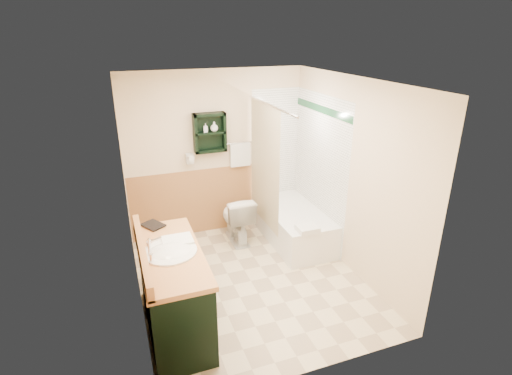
# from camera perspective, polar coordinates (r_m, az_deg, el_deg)

# --- Properties ---
(floor) EXTENTS (3.00, 3.00, 0.00)m
(floor) POSITION_cam_1_polar(r_m,az_deg,el_deg) (5.05, -0.73, -13.22)
(floor) COLOR beige
(floor) RESTS_ON ground
(back_wall) EXTENTS (2.60, 0.04, 2.40)m
(back_wall) POSITION_cam_1_polar(r_m,az_deg,el_deg) (5.84, -5.80, 4.80)
(back_wall) COLOR #FCE7C5
(back_wall) RESTS_ON ground
(left_wall) EXTENTS (0.04, 3.00, 2.40)m
(left_wall) POSITION_cam_1_polar(r_m,az_deg,el_deg) (4.25, -17.84, -2.80)
(left_wall) COLOR #FCE7C5
(left_wall) RESTS_ON ground
(right_wall) EXTENTS (0.04, 3.00, 2.40)m
(right_wall) POSITION_cam_1_polar(r_m,az_deg,el_deg) (5.03, 13.51, 1.48)
(right_wall) COLOR #FCE7C5
(right_wall) RESTS_ON ground
(ceiling) EXTENTS (2.60, 3.00, 0.04)m
(ceiling) POSITION_cam_1_polar(r_m,az_deg,el_deg) (4.16, -0.89, 15.24)
(ceiling) COLOR white
(ceiling) RESTS_ON back_wall
(wainscot_left) EXTENTS (2.98, 2.98, 1.00)m
(wainscot_left) POSITION_cam_1_polar(r_m,az_deg,el_deg) (4.58, -16.38, -10.75)
(wainscot_left) COLOR #BD7D4C
(wainscot_left) RESTS_ON left_wall
(wainscot_back) EXTENTS (2.58, 2.58, 1.00)m
(wainscot_back) POSITION_cam_1_polar(r_m,az_deg,el_deg) (6.05, -5.47, -1.65)
(wainscot_back) COLOR #BD7D4C
(wainscot_back) RESTS_ON back_wall
(mirror_frame) EXTENTS (1.30, 1.30, 1.00)m
(mirror_frame) POSITION_cam_1_polar(r_m,az_deg,el_deg) (3.63, -17.05, -1.79)
(mirror_frame) COLOR #9D6733
(mirror_frame) RESTS_ON left_wall
(mirror_glass) EXTENTS (1.20, 1.20, 0.90)m
(mirror_glass) POSITION_cam_1_polar(r_m,az_deg,el_deg) (3.63, -16.97, -1.78)
(mirror_glass) COLOR white
(mirror_glass) RESTS_ON left_wall
(tile_right) EXTENTS (1.50, 1.50, 2.10)m
(tile_right) POSITION_cam_1_polar(r_m,az_deg,el_deg) (5.66, 8.94, 2.49)
(tile_right) COLOR white
(tile_right) RESTS_ON right_wall
(tile_back) EXTENTS (0.95, 0.95, 2.10)m
(tile_back) POSITION_cam_1_polar(r_m,az_deg,el_deg) (6.17, 3.63, 4.32)
(tile_back) COLOR white
(tile_back) RESTS_ON back_wall
(tile_accent) EXTENTS (1.50, 1.50, 0.10)m
(tile_accent) POSITION_cam_1_polar(r_m,az_deg,el_deg) (5.44, 9.37, 10.96)
(tile_accent) COLOR #134323
(tile_accent) RESTS_ON right_wall
(wall_shelf) EXTENTS (0.45, 0.15, 0.55)m
(wall_shelf) POSITION_cam_1_polar(r_m,az_deg,el_deg) (5.62, -6.62, 7.78)
(wall_shelf) COLOR black
(wall_shelf) RESTS_ON back_wall
(hair_dryer) EXTENTS (0.10, 0.24, 0.18)m
(hair_dryer) POSITION_cam_1_polar(r_m,az_deg,el_deg) (5.68, -9.48, 4.10)
(hair_dryer) COLOR silver
(hair_dryer) RESTS_ON back_wall
(towel_bar) EXTENTS (0.40, 0.06, 0.40)m
(towel_bar) POSITION_cam_1_polar(r_m,az_deg,el_deg) (5.83, -2.33, 6.39)
(towel_bar) COLOR white
(towel_bar) RESTS_ON back_wall
(curtain_rod) EXTENTS (0.03, 1.60, 0.03)m
(curtain_rod) POSITION_cam_1_polar(r_m,az_deg,el_deg) (5.11, 2.01, 11.67)
(curtain_rod) COLOR silver
(curtain_rod) RESTS_ON back_wall
(shower_curtain) EXTENTS (1.05, 1.05, 1.70)m
(shower_curtain) POSITION_cam_1_polar(r_m,az_deg,el_deg) (5.47, 1.20, 3.18)
(shower_curtain) COLOR #BDB38F
(shower_curtain) RESTS_ON curtain_rod
(vanity) EXTENTS (0.59, 1.40, 0.89)m
(vanity) POSITION_cam_1_polar(r_m,az_deg,el_deg) (4.22, -11.69, -14.21)
(vanity) COLOR black
(vanity) RESTS_ON ground
(bathtub) EXTENTS (0.72, 1.50, 0.48)m
(bathtub) POSITION_cam_1_polar(r_m,az_deg,el_deg) (5.86, 5.22, -5.27)
(bathtub) COLOR white
(bathtub) RESTS_ON ground
(toilet) EXTENTS (0.40, 0.71, 0.70)m
(toilet) POSITION_cam_1_polar(r_m,az_deg,el_deg) (5.77, -2.81, -4.43)
(toilet) COLOR white
(toilet) RESTS_ON ground
(counter_towel) EXTENTS (0.30, 0.24, 0.04)m
(counter_towel) POSITION_cam_1_polar(r_m,az_deg,el_deg) (4.12, -11.17, -7.46)
(counter_towel) COLOR white
(counter_towel) RESTS_ON vanity
(vanity_book) EXTENTS (0.17, 0.11, 0.24)m
(vanity_book) POSITION_cam_1_polar(r_m,az_deg,el_deg) (4.41, -15.55, -4.37)
(vanity_book) COLOR black
(vanity_book) RESTS_ON vanity
(tub_towel) EXTENTS (0.26, 0.22, 0.07)m
(tub_towel) POSITION_cam_1_polar(r_m,az_deg,el_deg) (5.16, 7.36, -5.87)
(tub_towel) COLOR white
(tub_towel) RESTS_ON bathtub
(soap_bottle_a) EXTENTS (0.07, 0.13, 0.06)m
(soap_bottle_a) POSITION_cam_1_polar(r_m,az_deg,el_deg) (5.59, -7.20, 8.14)
(soap_bottle_a) COLOR white
(soap_bottle_a) RESTS_ON wall_shelf
(soap_bottle_b) EXTENTS (0.11, 0.14, 0.11)m
(soap_bottle_b) POSITION_cam_1_polar(r_m,az_deg,el_deg) (5.62, -5.99, 8.51)
(soap_bottle_b) COLOR white
(soap_bottle_b) RESTS_ON wall_shelf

